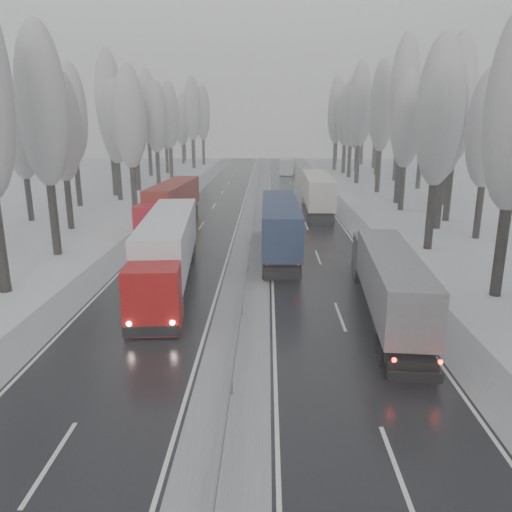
{
  "coord_description": "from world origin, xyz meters",
  "views": [
    {
      "loc": [
        1.33,
        -12.95,
        10.08
      ],
      "look_at": [
        0.66,
        16.22,
        2.2
      ],
      "focal_mm": 35.0,
      "sensor_mm": 36.0,
      "label": 1
    }
  ],
  "objects_px": {
    "truck_blue_box": "(280,223)",
    "box_truck_distant": "(288,166)",
    "truck_grey_tarp": "(388,277)",
    "truck_cream_box": "(317,190)",
    "truck_red_white": "(167,247)",
    "truck_red_red": "(171,202)"
  },
  "relations": [
    {
      "from": "box_truck_distant",
      "to": "truck_cream_box",
      "type": "bearing_deg",
      "value": -81.87
    },
    {
      "from": "truck_grey_tarp",
      "to": "truck_red_red",
      "type": "distance_m",
      "value": 28.37
    },
    {
      "from": "truck_grey_tarp",
      "to": "truck_blue_box",
      "type": "distance_m",
      "value": 14.01
    },
    {
      "from": "truck_grey_tarp",
      "to": "truck_red_red",
      "type": "xyz_separation_m",
      "value": [
        -15.9,
        23.49,
        0.25
      ]
    },
    {
      "from": "truck_grey_tarp",
      "to": "truck_blue_box",
      "type": "relative_size",
      "value": 0.88
    },
    {
      "from": "truck_blue_box",
      "to": "truck_grey_tarp",
      "type": "bearing_deg",
      "value": -67.4
    },
    {
      "from": "truck_grey_tarp",
      "to": "truck_red_white",
      "type": "bearing_deg",
      "value": 164.45
    },
    {
      "from": "truck_blue_box",
      "to": "truck_cream_box",
      "type": "relative_size",
      "value": 0.97
    },
    {
      "from": "truck_blue_box",
      "to": "box_truck_distant",
      "type": "xyz_separation_m",
      "value": [
        3.01,
        60.85,
        -0.9
      ]
    },
    {
      "from": "truck_cream_box",
      "to": "truck_red_white",
      "type": "bearing_deg",
      "value": -112.6
    },
    {
      "from": "truck_red_white",
      "to": "truck_red_red",
      "type": "xyz_separation_m",
      "value": [
        -3.35,
        18.93,
        -0.12
      ]
    },
    {
      "from": "box_truck_distant",
      "to": "truck_red_red",
      "type": "height_order",
      "value": "truck_red_red"
    },
    {
      "from": "truck_cream_box",
      "to": "truck_red_white",
      "type": "distance_m",
      "value": 29.16
    },
    {
      "from": "truck_grey_tarp",
      "to": "box_truck_distant",
      "type": "height_order",
      "value": "truck_grey_tarp"
    },
    {
      "from": "truck_blue_box",
      "to": "truck_red_white",
      "type": "distance_m",
      "value": 11.0
    },
    {
      "from": "box_truck_distant",
      "to": "truck_red_white",
      "type": "xyz_separation_m",
      "value": [
        -10.16,
        -69.21,
        0.96
      ]
    },
    {
      "from": "truck_blue_box",
      "to": "truck_cream_box",
      "type": "height_order",
      "value": "truck_cream_box"
    },
    {
      "from": "truck_grey_tarp",
      "to": "truck_cream_box",
      "type": "distance_m",
      "value": 31.26
    },
    {
      "from": "truck_grey_tarp",
      "to": "truck_cream_box",
      "type": "xyz_separation_m",
      "value": [
        -0.8,
        31.25,
        0.39
      ]
    },
    {
      "from": "truck_blue_box",
      "to": "box_truck_distant",
      "type": "height_order",
      "value": "truck_blue_box"
    },
    {
      "from": "truck_red_white",
      "to": "truck_red_red",
      "type": "relative_size",
      "value": 1.05
    },
    {
      "from": "truck_blue_box",
      "to": "truck_red_red",
      "type": "bearing_deg",
      "value": 134.68
    }
  ]
}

